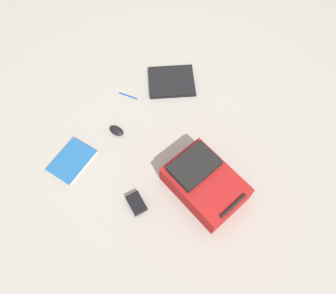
{
  "coord_description": "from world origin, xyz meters",
  "views": [
    {
      "loc": [
        0.49,
        0.67,
        1.71
      ],
      "look_at": [
        -0.05,
        -0.05,
        0.02
      ],
      "focal_mm": 33.86,
      "sensor_mm": 36.0,
      "label": 1
    }
  ],
  "objects": [
    {
      "name": "book_red",
      "position": [
        0.46,
        -0.32,
        0.01
      ],
      "size": [
        0.31,
        0.26,
        0.02
      ],
      "color": "silver",
      "rests_on": "ground_plane"
    },
    {
      "name": "power_brick",
      "position": [
        0.31,
        0.13,
        0.02
      ],
      "size": [
        0.09,
        0.13,
        0.03
      ],
      "primitive_type": "cube",
      "rotation": [
        0.0,
        0.0,
        -0.12
      ],
      "color": "black",
      "rests_on": "ground_plane"
    },
    {
      "name": "pen_black",
      "position": [
        -0.07,
        -0.53,
        0.0
      ],
      "size": [
        0.08,
        0.12,
        0.01
      ],
      "primitive_type": "cylinder",
      "rotation": [
        1.57,
        0.0,
        3.67
      ],
      "color": "#1933B2",
      "rests_on": "ground_plane"
    },
    {
      "name": "laptop",
      "position": [
        -0.37,
        -0.44,
        0.02
      ],
      "size": [
        0.4,
        0.38,
        0.03
      ],
      "color": "black",
      "rests_on": "ground_plane"
    },
    {
      "name": "backpack",
      "position": [
        -0.05,
        0.27,
        0.08
      ],
      "size": [
        0.33,
        0.45,
        0.18
      ],
      "color": "maroon",
      "rests_on": "ground_plane"
    },
    {
      "name": "computer_mouse",
      "position": [
        0.14,
        -0.33,
        0.02
      ],
      "size": [
        0.09,
        0.11,
        0.04
      ],
      "primitive_type": "ellipsoid",
      "rotation": [
        0.0,
        0.0,
        0.34
      ],
      "color": "black",
      "rests_on": "ground_plane"
    },
    {
      "name": "ground_plane",
      "position": [
        0.0,
        0.0,
        0.0
      ],
      "size": [
        4.14,
        4.14,
        0.0
      ],
      "primitive_type": "plane",
      "color": "gray"
    }
  ]
}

